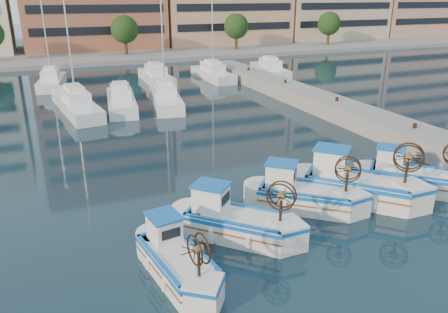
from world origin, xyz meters
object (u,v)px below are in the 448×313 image
fishing_boat_b (234,220)px  fishing_boat_d (354,183)px  fishing_boat_e (409,175)px  fishing_boat_a (176,258)px  fishing_boat_c (302,193)px

fishing_boat_b → fishing_boat_d: bearing=-37.7°
fishing_boat_d → fishing_boat_e: fishing_boat_d is taller
fishing_boat_b → fishing_boat_e: size_ratio=1.01×
fishing_boat_e → fishing_boat_b: bearing=139.5°
fishing_boat_a → fishing_boat_e: size_ratio=0.97×
fishing_boat_c → fishing_boat_b: bearing=145.3°
fishing_boat_c → fishing_boat_d: fishing_boat_d is taller
fishing_boat_a → fishing_boat_b: (2.85, 1.57, 0.07)m
fishing_boat_a → fishing_boat_d: (9.31, 2.44, 0.18)m
fishing_boat_a → fishing_boat_d: 9.62m
fishing_boat_a → fishing_boat_e: (12.59, 2.40, 0.06)m
fishing_boat_a → fishing_boat_c: (6.64, 2.64, 0.07)m
fishing_boat_b → fishing_boat_d: fishing_boat_d is taller
fishing_boat_b → fishing_boat_c: bearing=-29.6°
fishing_boat_a → fishing_boat_b: 3.25m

